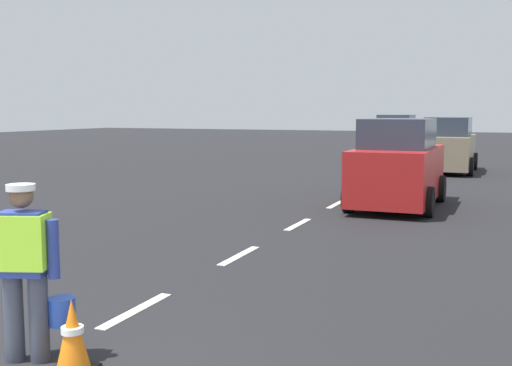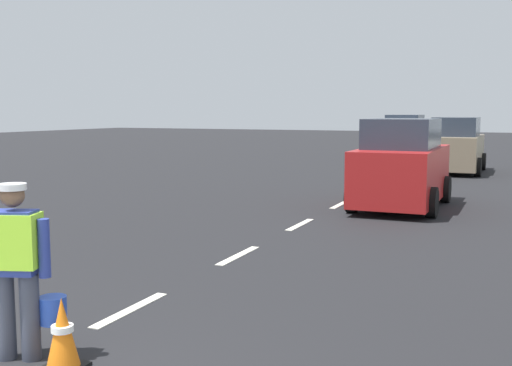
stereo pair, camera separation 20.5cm
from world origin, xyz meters
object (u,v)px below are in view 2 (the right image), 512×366
traffic_cone_near (62,334)px  road_worker (18,262)px  car_outgoing_far (456,147)px  car_outgoing_ahead (402,166)px  car_oncoming_third (404,137)px

traffic_cone_near → road_worker: bearing=176.3°
road_worker → car_outgoing_far: bearing=84.8°
road_worker → traffic_cone_near: bearing=-3.7°
road_worker → car_outgoing_ahead: 10.94m
traffic_cone_near → car_oncoming_third: car_oncoming_third is taller
car_outgoing_far → car_oncoming_third: bearing=114.1°
traffic_cone_near → car_outgoing_ahead: bearing=84.5°
road_worker → car_oncoming_third: 27.61m
car_outgoing_far → road_worker: bearing=-95.2°
car_outgoing_far → traffic_cone_near: bearing=-93.8°
road_worker → car_outgoing_ahead: bearing=81.7°
traffic_cone_near → car_outgoing_ahead: (1.05, 10.86, 0.67)m
traffic_cone_near → car_outgoing_far: bearing=86.2°
car_outgoing_ahead → car_oncoming_third: car_outgoing_ahead is taller
road_worker → car_outgoing_far: car_outgoing_far is taller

